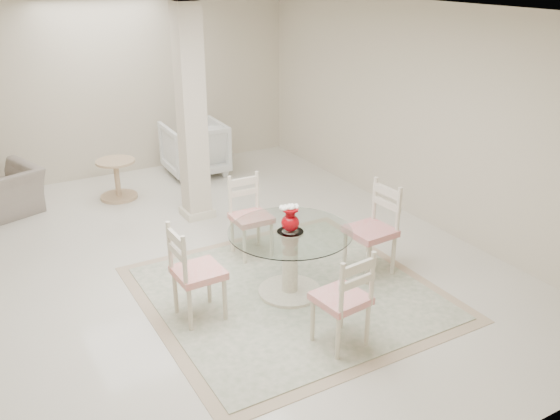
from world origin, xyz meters
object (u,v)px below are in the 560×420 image
red_vase (290,219)px  side_table (117,181)px  dining_chair_east (376,223)px  dining_chair_south (347,294)px  dining_table (290,262)px  armchair_white (195,148)px  column (192,115)px  dining_chair_north (249,210)px  dining_chair_west (191,266)px

red_vase → side_table: bearing=102.7°
dining_chair_east → dining_chair_south: size_ratio=1.08×
side_table → dining_table: bearing=-77.3°
armchair_white → side_table: size_ratio=1.62×
column → dining_chair_south: size_ratio=2.62×
dining_chair_north → side_table: size_ratio=1.83×
red_vase → side_table: 3.59m
dining_chair_south → armchair_white: (0.62, 4.91, -0.13)m
dining_table → armchair_white: (0.57, 3.90, 0.06)m
red_vase → side_table: size_ratio=0.49×
red_vase → armchair_white: 3.96m
dining_chair_west → dining_chair_east: bearing=-94.3°
dining_chair_east → armchair_white: dining_chair_east is taller
dining_table → dining_chair_west: (-1.02, 0.05, 0.20)m
side_table → dining_chair_east: bearing=-62.9°
column → side_table: bearing=123.0°
dining_chair_east → dining_chair_south: 1.44m
red_vase → dining_chair_north: size_ratio=0.27×
dining_table → dining_chair_north: dining_chair_north is taller
dining_chair_north → armchair_white: dining_chair_north is taller
column → dining_table: size_ratio=2.22×
armchair_white → dining_table: bearing=83.8°
dining_chair_north → column: bearing=96.1°
dining_chair_east → dining_chair_south: bearing=-51.8°
red_vase → dining_chair_south: (-0.05, -1.02, -0.29)m
dining_table → armchair_white: bearing=81.6°
armchair_white → side_table: 1.43m
column → dining_chair_north: column is taller
dining_chair_north → dining_chair_south: size_ratio=1.00×
dining_table → side_table: bearing=102.7°
dining_table → red_vase: 0.47m
column → armchair_white: size_ratio=2.97×
dining_table → side_table: 3.55m
dining_table → side_table: dining_table is taller
dining_chair_west → armchair_white: 4.16m
column → dining_chair_west: bearing=-113.0°
dining_chair_north → armchair_white: (0.52, 2.88, -0.13)m
red_vase → dining_chair_east: 1.05m
red_vase → dining_chair_north: 1.05m
dining_table → dining_chair_south: bearing=-92.7°
dining_chair_north → dining_chair_south: (-0.10, -2.03, 0.00)m
dining_chair_west → side_table: bearing=-5.4°
column → dining_chair_west: 2.60m
dining_chair_west → dining_chair_south: 1.44m
dining_chair_west → armchair_white: bearing=-23.9°
column → red_vase: 2.39m
dining_chair_south → armchair_white: bearing=-103.6°
dining_chair_east → armchair_white: (-0.45, 3.95, -0.17)m
side_table → red_vase: bearing=-77.3°
red_vase → dining_chair_north: dining_chair_north is taller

